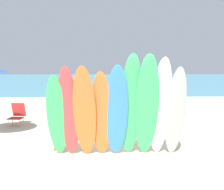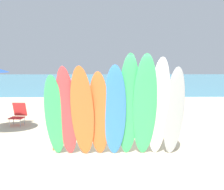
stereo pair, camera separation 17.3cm
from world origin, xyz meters
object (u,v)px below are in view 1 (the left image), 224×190
(beachgoer_by_water, at_px, (61,90))
(surfboard_grey_8, at_px, (176,112))
(surfboard_blue_4, at_px, (117,112))
(surfboard_white_7, at_px, (161,108))
(surfboard_green_6, at_px, (147,107))
(surfboard_rack, at_px, (115,128))
(surfboard_orange_2, at_px, (85,113))
(surfboard_red_1, at_px, (69,113))
(beachgoer_near_rack, at_px, (58,93))
(surfboard_green_5, at_px, (131,107))
(surfboard_green_0, at_px, (57,117))
(beachgoer_photographing, at_px, (150,90))
(surfboard_orange_3, at_px, (101,115))
(beach_chair_red, at_px, (17,114))

(beachgoer_by_water, bearing_deg, surfboard_grey_8, 6.29)
(surfboard_blue_4, distance_m, surfboard_white_7, 1.07)
(surfboard_blue_4, distance_m, surfboard_green_6, 0.73)
(surfboard_rack, bearing_deg, surfboard_white_7, -31.33)
(surfboard_rack, xyz_separation_m, surfboard_orange_2, (-0.75, -0.76, 0.54))
(surfboard_rack, height_order, surfboard_white_7, surfboard_white_7)
(surfboard_red_1, height_order, beachgoer_near_rack, surfboard_red_1)
(surfboard_red_1, distance_m, surfboard_blue_4, 1.15)
(surfboard_rack, distance_m, surfboard_green_5, 1.02)
(surfboard_orange_2, relative_size, surfboard_green_5, 0.91)
(surfboard_green_6, xyz_separation_m, surfboard_white_7, (0.35, 0.07, -0.04))
(surfboard_blue_4, bearing_deg, surfboard_rack, 91.31)
(surfboard_red_1, relative_size, surfboard_green_5, 0.89)
(surfboard_green_0, xyz_separation_m, beachgoer_photographing, (3.63, 7.92, -0.14))
(surfboard_orange_3, distance_m, surfboard_green_6, 1.11)
(beachgoer_photographing, relative_size, beach_chair_red, 1.87)
(beach_chair_red, bearing_deg, surfboard_rack, -36.71)
(surfboard_orange_3, bearing_deg, surfboard_green_6, -1.00)
(surfboard_grey_8, bearing_deg, surfboard_orange_3, -178.21)
(surfboard_rack, xyz_separation_m, beachgoer_photographing, (2.20, 7.27, 0.31))
(surfboard_red_1, relative_size, beachgoer_by_water, 1.58)
(surfboard_green_5, xyz_separation_m, beachgoer_near_rack, (-2.71, 6.18, -0.33))
(surfboard_rack, relative_size, surfboard_green_0, 1.51)
(surfboard_red_1, bearing_deg, surfboard_orange_3, 4.12)
(surfboard_red_1, bearing_deg, surfboard_green_5, 3.15)
(surfboard_orange_3, height_order, beachgoer_near_rack, surfboard_orange_3)
(surfboard_red_1, distance_m, beachgoer_near_rack, 6.30)
(beachgoer_photographing, bearing_deg, surfboard_green_5, 114.86)
(beachgoer_near_rack, relative_size, beachgoer_photographing, 1.05)
(surfboard_blue_4, height_order, surfboard_green_5, surfboard_green_5)
(beachgoer_near_rack, relative_size, beachgoer_by_water, 1.09)
(surfboard_green_5, bearing_deg, beachgoer_photographing, 75.43)
(surfboard_orange_3, relative_size, beachgoer_by_water, 1.50)
(surfboard_rack, bearing_deg, surfboard_grey_8, -22.94)
(surfboard_blue_4, height_order, beachgoer_near_rack, surfboard_blue_4)
(surfboard_red_1, xyz_separation_m, surfboard_orange_3, (0.77, 0.01, -0.06))
(beachgoer_photographing, bearing_deg, surfboard_green_6, 117.57)
(surfboard_green_0, relative_size, surfboard_orange_2, 0.90)
(surfboard_rack, height_order, surfboard_grey_8, surfboard_grey_8)
(surfboard_rack, distance_m, surfboard_blue_4, 0.90)
(beachgoer_by_water, bearing_deg, beach_chair_red, -30.50)
(surfboard_rack, distance_m, beach_chair_red, 4.73)
(surfboard_blue_4, relative_size, beach_chair_red, 2.87)
(surfboard_red_1, xyz_separation_m, beachgoer_by_water, (-1.45, 8.52, -0.27))
(surfboard_green_0, distance_m, beach_chair_red, 4.38)
(surfboard_grey_8, xyz_separation_m, beachgoer_by_water, (-4.04, 8.46, -0.26))
(surfboard_orange_2, xyz_separation_m, surfboard_green_6, (1.48, 0.03, 0.14))
(surfboard_blue_4, xyz_separation_m, beach_chair_red, (-3.53, 3.85, -0.72))
(beachgoer_near_rack, height_order, beachgoer_photographing, beachgoer_near_rack)
(beachgoer_near_rack, xyz_separation_m, beach_chair_red, (-1.15, -2.35, -0.51))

